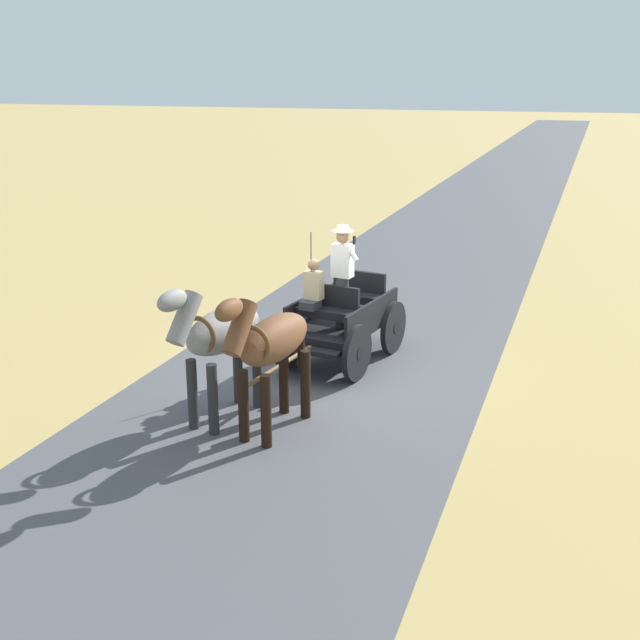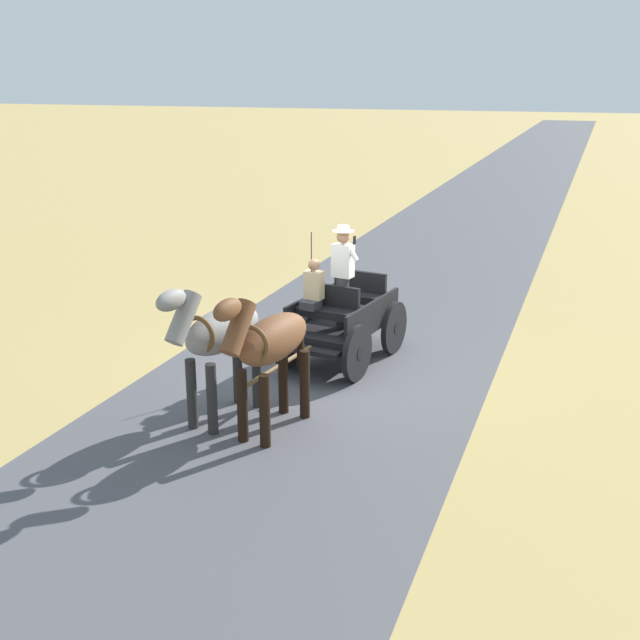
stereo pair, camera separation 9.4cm
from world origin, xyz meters
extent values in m
plane|color=tan|center=(0.00, 0.00, 0.00)|extent=(200.00, 200.00, 0.00)
cube|color=#4C4C51|center=(0.00, 0.00, 0.00)|extent=(5.59, 160.00, 0.01)
cube|color=black|center=(-0.13, -0.43, 0.66)|extent=(1.51, 2.35, 0.12)
cube|color=black|center=(-0.69, -0.35, 0.94)|extent=(0.37, 2.08, 0.44)
cube|color=black|center=(0.44, -0.52, 0.94)|extent=(0.37, 2.08, 0.44)
cube|color=black|center=(0.06, 0.77, 0.56)|extent=(1.10, 0.40, 0.08)
cube|color=black|center=(-0.30, -1.62, 0.48)|extent=(0.74, 0.30, 0.06)
cube|color=black|center=(-0.04, 0.16, 1.04)|extent=(1.06, 0.51, 0.14)
cube|color=black|center=(-0.06, -0.01, 1.26)|extent=(1.02, 0.23, 0.44)
cube|color=black|center=(-0.20, -0.92, 1.04)|extent=(1.06, 0.51, 0.14)
cube|color=black|center=(-0.23, -1.10, 1.26)|extent=(1.02, 0.23, 0.44)
cylinder|color=black|center=(-0.65, 0.42, 0.48)|extent=(0.24, 0.96, 0.96)
cylinder|color=black|center=(-0.65, 0.42, 0.48)|extent=(0.15, 0.23, 0.21)
cylinder|color=black|center=(0.63, 0.23, 0.48)|extent=(0.24, 0.96, 0.96)
cylinder|color=black|center=(0.63, 0.23, 0.48)|extent=(0.15, 0.23, 0.21)
cylinder|color=black|center=(-0.88, -1.10, 0.48)|extent=(0.24, 0.96, 0.96)
cylinder|color=black|center=(-0.88, -1.10, 0.48)|extent=(0.15, 0.23, 0.21)
cylinder|color=black|center=(0.40, -1.29, 0.48)|extent=(0.24, 0.96, 0.96)
cylinder|color=black|center=(0.40, -1.29, 0.48)|extent=(0.15, 0.23, 0.21)
cylinder|color=brown|center=(0.20, 1.74, 0.61)|extent=(0.37, 1.99, 0.07)
cylinder|color=black|center=(0.26, 0.12, 1.74)|extent=(0.02, 0.02, 1.30)
cylinder|color=#2D2D33|center=(-0.23, -0.09, 1.17)|extent=(0.22, 0.22, 0.90)
cube|color=silver|center=(-0.23, -0.09, 1.90)|extent=(0.37, 0.27, 0.56)
sphere|color=#9E7051|center=(-0.23, -0.09, 2.30)|extent=(0.22, 0.22, 0.22)
cylinder|color=beige|center=(-0.23, -0.09, 2.40)|extent=(0.36, 0.36, 0.01)
cylinder|color=beige|center=(-0.23, -0.09, 2.45)|extent=(0.20, 0.20, 0.10)
cylinder|color=silver|center=(-0.40, -0.02, 2.08)|extent=(0.27, 0.12, 0.32)
cube|color=black|center=(-0.45, 0.01, 2.28)|extent=(0.03, 0.07, 0.14)
cube|color=#2D2D33|center=(0.23, 0.25, 1.18)|extent=(0.32, 0.36, 0.14)
cube|color=tan|center=(0.21, 0.13, 1.49)|extent=(0.33, 0.24, 0.48)
sphere|color=#9E7051|center=(0.21, 0.13, 1.84)|extent=(0.20, 0.20, 0.20)
ellipsoid|color=brown|center=(-0.10, 2.60, 1.37)|extent=(0.79, 1.63, 0.64)
cylinder|color=black|center=(-0.20, 3.16, 0.53)|extent=(0.15, 0.15, 1.05)
cylinder|color=black|center=(0.16, 3.11, 0.53)|extent=(0.15, 0.15, 1.05)
cylinder|color=black|center=(-0.36, 2.08, 0.53)|extent=(0.15, 0.15, 1.05)
cylinder|color=black|center=(0.00, 2.03, 0.53)|extent=(0.15, 0.15, 1.05)
cylinder|color=brown|center=(0.03, 3.43, 1.77)|extent=(0.36, 0.68, 0.73)
ellipsoid|color=brown|center=(0.06, 3.65, 2.07)|extent=(0.30, 0.57, 0.28)
cube|color=black|center=(0.02, 3.41, 1.81)|extent=(0.14, 0.51, 0.56)
cylinder|color=black|center=(-0.21, 1.86, 1.07)|extent=(0.11, 0.11, 0.70)
torus|color=brown|center=(-0.02, 3.13, 1.45)|extent=(0.55, 0.15, 0.55)
ellipsoid|color=gray|center=(0.74, 2.47, 1.37)|extent=(0.85, 1.64, 0.64)
cylinder|color=#272726|center=(0.66, 3.04, 0.53)|extent=(0.15, 0.15, 1.05)
cylinder|color=#272726|center=(1.02, 2.97, 0.53)|extent=(0.15, 0.15, 1.05)
cylinder|color=#272726|center=(0.46, 1.97, 0.53)|extent=(0.15, 0.15, 1.05)
cylinder|color=#272726|center=(0.81, 1.90, 0.53)|extent=(0.15, 0.15, 1.05)
cylinder|color=gray|center=(0.90, 3.30, 1.77)|extent=(0.38, 0.69, 0.73)
ellipsoid|color=gray|center=(0.94, 3.51, 2.07)|extent=(0.32, 0.57, 0.28)
cube|color=#272726|center=(0.90, 3.28, 1.81)|extent=(0.15, 0.50, 0.56)
cylinder|color=#272726|center=(0.60, 1.74, 1.07)|extent=(0.11, 0.11, 0.70)
torus|color=brown|center=(0.84, 3.01, 1.45)|extent=(0.55, 0.17, 0.55)
camera|label=1|loc=(-4.10, 12.03, 4.88)|focal=43.77mm
camera|label=2|loc=(-4.19, 12.00, 4.88)|focal=43.77mm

